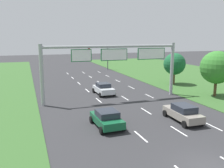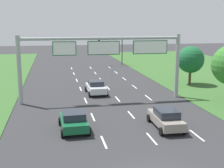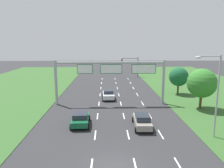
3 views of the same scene
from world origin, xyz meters
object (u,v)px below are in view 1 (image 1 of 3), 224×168
object	(u,v)px
car_mid_lane	(107,118)
roadside_tree_mid	(217,67)
car_near_red	(183,113)
roadside_tree_far	(175,64)
sign_gantry	(115,60)
traffic_light_mast	(100,54)
car_lead_silver	(103,89)

from	to	relation	value
car_mid_lane	roadside_tree_mid	xyz separation A→B (m)	(16.95, 6.10, 3.07)
car_near_red	roadside_tree_far	size ratio (longest dim) A/B	0.87
sign_gantry	roadside_tree_mid	xyz separation A→B (m)	(12.97, -2.79, -1.12)
sign_gantry	traffic_light_mast	world-z (taller)	sign_gantry
traffic_light_mast	roadside_tree_far	distance (m)	21.87
car_mid_lane	sign_gantry	bearing A→B (deg)	63.88
sign_gantry	roadside_tree_mid	world-z (taller)	sign_gantry
sign_gantry	roadside_tree_mid	distance (m)	13.32
car_near_red	car_lead_silver	bearing A→B (deg)	107.78
car_mid_lane	roadside_tree_far	world-z (taller)	roadside_tree_far
car_near_red	traffic_light_mast	world-z (taller)	traffic_light_mast
car_lead_silver	sign_gantry	xyz separation A→B (m)	(0.56, -3.15, 4.18)
car_mid_lane	traffic_light_mast	bearing A→B (deg)	72.54
car_near_red	traffic_light_mast	size ratio (longest dim) A/B	0.80
roadside_tree_far	car_mid_lane	bearing A→B (deg)	-137.42
traffic_light_mast	roadside_tree_mid	world-z (taller)	roadside_tree_mid
car_near_red	sign_gantry	world-z (taller)	sign_gantry
traffic_light_mast	roadside_tree_mid	xyz separation A→B (m)	(6.97, -29.98, -0.02)
car_lead_silver	car_mid_lane	xyz separation A→B (m)	(-3.42, -12.03, -0.01)
car_lead_silver	sign_gantry	world-z (taller)	sign_gantry
car_lead_silver	roadside_tree_mid	distance (m)	15.09
car_near_red	car_mid_lane	bearing A→B (deg)	174.78
car_near_red	car_lead_silver	xyz separation A→B (m)	(-3.79, 12.86, -0.02)
sign_gantry	traffic_light_mast	distance (m)	27.87
roadside_tree_mid	roadside_tree_far	size ratio (longest dim) A/B	1.16
car_near_red	roadside_tree_far	xyz separation A→B (m)	(9.36, 16.06, 2.56)
car_mid_lane	traffic_light_mast	size ratio (longest dim) A/B	0.72
roadside_tree_far	roadside_tree_mid	bearing A→B (deg)	-87.61
roadside_tree_mid	sign_gantry	bearing A→B (deg)	167.87
car_lead_silver	car_mid_lane	bearing A→B (deg)	-107.57
roadside_tree_mid	car_near_red	bearing A→B (deg)	-144.59
car_lead_silver	roadside_tree_mid	world-z (taller)	roadside_tree_mid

